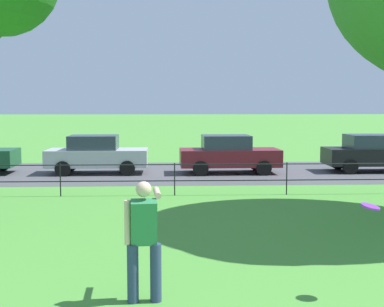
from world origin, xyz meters
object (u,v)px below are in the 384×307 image
(car_silver_far_left, at_px, (97,154))
(car_black_far_right, at_px, (373,153))
(frisbee, at_px, (370,206))
(person_thrower, at_px, (144,237))
(car_maroon_left, at_px, (229,154))

(car_silver_far_left, distance_m, car_black_far_right, 11.36)
(frisbee, bearing_deg, car_silver_far_left, 113.08)
(person_thrower, height_order, frisbee, person_thrower)
(person_thrower, bearing_deg, car_maroon_left, 78.47)
(person_thrower, bearing_deg, frisbee, 0.67)
(person_thrower, relative_size, car_black_far_right, 0.42)
(person_thrower, bearing_deg, car_silver_far_left, 100.73)
(frisbee, distance_m, car_maroon_left, 13.45)
(car_maroon_left, bearing_deg, car_silver_far_left, 178.47)
(car_black_far_right, bearing_deg, car_maroon_left, -177.95)
(person_thrower, distance_m, frisbee, 3.23)
(frisbee, relative_size, car_maroon_left, 0.09)
(car_silver_far_left, relative_size, car_maroon_left, 1.00)
(frisbee, bearing_deg, car_maroon_left, 91.94)
(frisbee, distance_m, car_black_far_right, 14.75)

